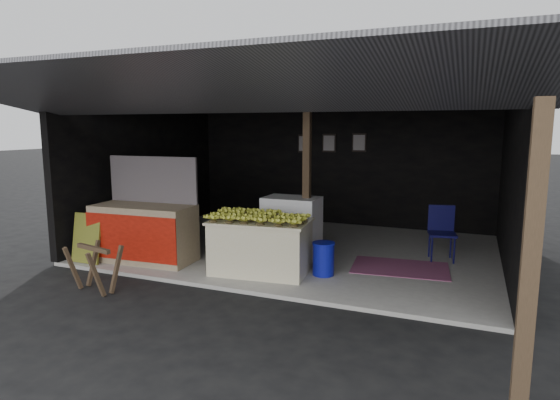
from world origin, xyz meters
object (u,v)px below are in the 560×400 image
at_px(sawhorse, 94,263).
at_px(white_crate, 292,227).
at_px(banana_table, 261,246).
at_px(neighbor_stall, 144,230).
at_px(water_barrel, 323,260).
at_px(plastic_chair, 442,228).

bearing_deg(sawhorse, white_crate, 64.63).
xyz_separation_m(banana_table, sawhorse, (-1.86, -1.53, -0.06)).
relative_size(neighbor_stall, water_barrel, 3.65).
bearing_deg(white_crate, plastic_chair, 18.52).
height_order(banana_table, plastic_chair, plastic_chair).
height_order(sawhorse, plastic_chair, plastic_chair).
relative_size(white_crate, neighbor_stall, 0.60).
bearing_deg(neighbor_stall, plastic_chair, 20.08).
distance_m(banana_table, neighbor_stall, 2.09).
xyz_separation_m(white_crate, sawhorse, (-1.97, -2.57, -0.17)).
relative_size(white_crate, plastic_chair, 1.14).
bearing_deg(water_barrel, neighbor_stall, -172.59).
distance_m(banana_table, plastic_chair, 3.14).
height_order(banana_table, water_barrel, banana_table).
bearing_deg(banana_table, sawhorse, -146.70).
height_order(water_barrel, plastic_chair, plastic_chair).
bearing_deg(sawhorse, neighbor_stall, 111.38).
height_order(neighbor_stall, plastic_chair, neighbor_stall).
relative_size(banana_table, plastic_chair, 1.74).
bearing_deg(plastic_chair, banana_table, -155.21).
relative_size(neighbor_stall, sawhorse, 2.51).
height_order(white_crate, plastic_chair, white_crate).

